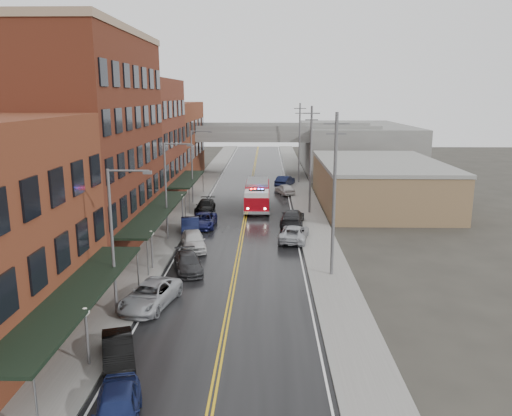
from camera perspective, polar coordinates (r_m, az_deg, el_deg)
name	(u,v)px	position (r m, az deg, el deg)	size (l,w,h in m)	color
ground	(214,391)	(24.21, -4.85, -20.14)	(220.00, 220.00, 0.00)	#2D2B26
road	(244,224)	(51.94, -1.37, -1.86)	(11.00, 160.00, 0.02)	black
sidewalk_left	(174,223)	(52.76, -9.32, -1.72)	(3.00, 160.00, 0.15)	slate
sidewalk_right	(314,224)	(52.10, 6.67, -1.82)	(3.00, 160.00, 0.15)	slate
curb_left	(190,223)	(52.48, -7.55, -1.74)	(0.30, 160.00, 0.15)	gray
curb_right	(298,224)	(51.97, 4.86, -1.82)	(0.30, 160.00, 0.15)	gray
brick_building_b	(87,144)	(46.14, -18.72, 6.97)	(9.00, 20.00, 18.00)	#532216
brick_building_c	(139,142)	(62.94, -13.25, 7.31)	(9.00, 15.00, 15.00)	brown
brick_building_far	(167,142)	(80.07, -10.09, 7.48)	(9.00, 20.00, 12.00)	brown
tan_building	(379,184)	(62.62, 13.85, 2.63)	(14.00, 22.00, 5.00)	olive
right_far_block	(354,147)	(91.99, 11.14, 6.85)	(18.00, 30.00, 8.00)	slate
awning_0	(78,294)	(28.03, -19.69, -9.24)	(2.60, 16.00, 3.09)	black
awning_1	(157,211)	(45.45, -11.28, -0.37)	(2.60, 18.00, 3.09)	black
awning_2	(187,179)	(62.32, -7.85, 3.29)	(2.60, 13.00, 3.09)	black
globe_lamp_0	(86,323)	(26.21, -18.86, -12.35)	(0.44, 0.44, 3.12)	#59595B
globe_lamp_1	(151,241)	(38.79, -11.87, -3.71)	(0.44, 0.44, 3.12)	#59595B
globe_lamp_2	(182,202)	(52.09, -8.44, 0.65)	(0.44, 0.44, 3.12)	#59595B
street_lamp_0	(116,233)	(30.62, -15.72, -2.76)	(2.64, 0.22, 9.00)	#59595B
street_lamp_1	(168,185)	(45.78, -9.98, 2.59)	(2.64, 0.22, 9.00)	#59595B
street_lamp_2	(194,162)	(61.37, -7.11, 5.24)	(2.64, 0.22, 9.00)	#59595B
utility_pole_0	(334,193)	(36.17, 8.93, 1.74)	(1.80, 0.24, 12.00)	#59595B
utility_pole_1	(311,158)	(55.82, 6.27, 5.68)	(1.80, 0.24, 12.00)	#59595B
utility_pole_2	(299,142)	(75.66, 4.99, 7.56)	(1.80, 0.24, 12.00)	#59595B
overpass	(253,140)	(82.54, -0.37, 7.82)	(40.00, 10.00, 7.50)	slate
fire_truck	(257,195)	(58.43, 0.15, 1.53)	(3.55, 8.79, 3.21)	maroon
parked_car_left_0	(117,410)	(22.33, -15.59, -21.35)	(1.85, 4.59, 1.56)	#141E4C
parked_car_left_1	(118,351)	(26.70, -15.49, -15.49)	(1.49, 4.26, 1.40)	black
parked_car_left_2	(150,295)	(32.77, -12.00, -9.71)	(2.51, 5.44, 1.51)	#9EA1A6
parked_car_left_3	(188,263)	(38.46, -7.77, -6.24)	(1.90, 4.68, 1.36)	#2A2B2D
parked_car_left_4	(193,240)	(43.65, -7.17, -3.69)	(1.96, 4.88, 1.66)	silver
parked_car_left_5	(190,227)	(48.37, -7.53, -2.11)	(1.69, 4.83, 1.59)	black
parked_car_left_6	(204,220)	(50.95, -6.01, -1.40)	(2.35, 5.10, 1.42)	#111442
parked_car_left_7	(205,206)	(57.51, -5.83, 0.23)	(1.96, 4.82, 1.40)	black
parked_car_right_0	(294,233)	(46.06, 4.37, -2.88)	(2.42, 5.26, 1.46)	#AEB1B6
parked_car_right_1	(292,217)	(51.56, 4.17, -1.07)	(2.29, 5.64, 1.64)	black
parked_car_right_2	(285,189)	(67.59, 3.30, 2.18)	(1.70, 4.23, 1.44)	silver
parked_car_right_3	(285,181)	(73.48, 3.32, 3.10)	(1.70, 4.89, 1.61)	#0E1434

